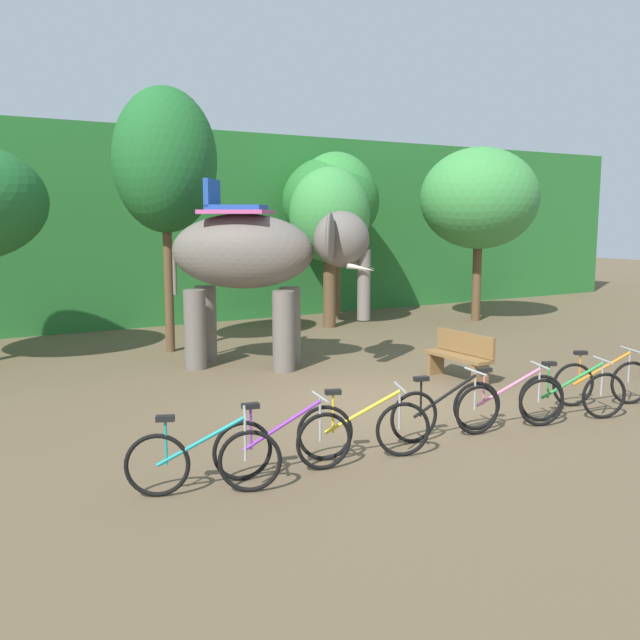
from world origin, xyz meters
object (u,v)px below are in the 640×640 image
bike_yellow (364,429)px  bike_green (573,395)px  wooden_bench (460,355)px  elephant (259,259)px  bike_black (446,411)px  tree_center_left (330,216)px  tree_far_right (331,202)px  bike_orange (602,382)px  bike_purple (284,443)px  tree_right (336,201)px  tree_center_right (479,199)px  tree_left (165,161)px  bike_teal (204,460)px  bike_pink (509,402)px

bike_yellow → bike_green: same height
bike_green → wooden_bench: 2.91m
elephant → bike_black: elephant is taller
bike_black → tree_center_left: bearing=67.5°
tree_far_right → wooden_bench: 8.98m
bike_orange → bike_black: bearing=-179.0°
bike_purple → tree_right: bearing=55.3°
bike_yellow → bike_green: bearing=-2.8°
tree_right → bike_purple: size_ratio=2.92×
tree_far_right → tree_center_right: bearing=-35.1°
tree_right → wooden_bench: bearing=-105.8°
tree_left → bike_purple: (-1.44, -8.24, -3.86)m
tree_far_right → bike_orange: tree_far_right is taller
tree_left → tree_center_right: (9.44, 0.15, -0.67)m
tree_far_right → elephant: size_ratio=1.24×
tree_center_left → bike_yellow: bearing=-119.2°
tree_left → tree_center_right: tree_left is taller
bike_orange → wooden_bench: (-0.74, 2.55, 0.09)m
tree_center_left → tree_center_right: bearing=-13.9°
tree_right → bike_yellow: bearing=-120.4°
bike_teal → bike_pink: (4.70, 0.08, 0.00)m
tree_far_right → bike_pink: (-3.67, -10.87, -3.10)m
tree_left → tree_right: bearing=22.7°
tree_center_left → bike_orange: 9.73m
tree_center_left → elephant: bearing=-136.6°
tree_center_right → elephant: tree_center_right is taller
elephant → bike_black: 5.91m
tree_right → bike_green: (-2.64, -10.93, -3.14)m
bike_purple → wooden_bench: bike_purple is taller
tree_center_right → bike_orange: 10.14m
tree_left → wooden_bench: size_ratio=3.89×
bike_green → wooden_bench: bike_green is taller
bike_black → wooden_bench: 3.68m
bike_purple → bike_yellow: same height
elephant → bike_pink: elephant is taller
tree_center_left → tree_far_right: 1.71m
bike_teal → bike_orange: 6.93m
bike_teal → bike_orange: (6.92, 0.23, 0.00)m
tree_center_left → bike_teal: tree_center_left is taller
bike_purple → bike_orange: same height
tree_right → bike_yellow: size_ratio=3.08×
wooden_bench → bike_pink: bearing=-118.9°
tree_left → bike_yellow: (-0.30, -8.25, -3.86)m
tree_far_right → bike_green: size_ratio=3.01×
bike_yellow → tree_center_left: bearing=60.8°
tree_far_right → elephant: tree_far_right is taller
bike_yellow → wooden_bench: bike_yellow is taller
tree_center_left → tree_center_right: 4.59m
wooden_bench → bike_teal: bearing=-155.8°
bike_pink → bike_green: size_ratio=1.02×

